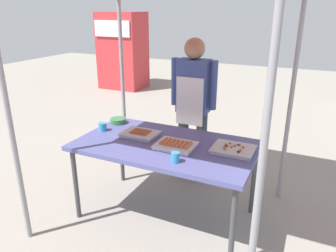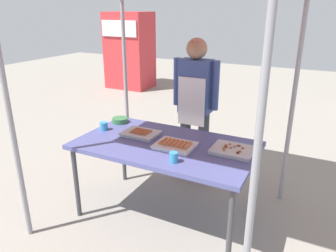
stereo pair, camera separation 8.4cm
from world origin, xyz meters
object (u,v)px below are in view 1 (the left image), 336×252
tray_meat_skewers (233,149)px  drink_cup_near_edge (103,127)px  vendor_woman (193,100)px  condiment_bowl (118,121)px  tray_pork_links (140,134)px  neighbor_stall_right (123,51)px  tray_grilled_sausages (175,145)px  drink_cup_by_wok (175,157)px  stall_table (166,149)px

tray_meat_skewers → drink_cup_near_edge: 1.29m
vendor_woman → condiment_bowl: bearing=38.8°
tray_pork_links → neighbor_stall_right: size_ratio=0.19×
tray_grilled_sausages → drink_cup_near_edge: drink_cup_near_edge is taller
drink_cup_near_edge → neighbor_stall_right: bearing=120.3°
tray_pork_links → vendor_woman: 0.79m
tray_meat_skewers → drink_cup_by_wok: size_ratio=4.11×
vendor_woman → neighbor_stall_right: size_ratio=0.89×
stall_table → neighbor_stall_right: (-3.25, 4.39, 0.21)m
condiment_bowl → drink_cup_by_wok: bearing=-32.5°
stall_table → tray_grilled_sausages: tray_grilled_sausages is taller
tray_meat_skewers → drink_cup_near_edge: bearing=-176.9°
stall_table → drink_cup_by_wok: size_ratio=18.78×
tray_grilled_sausages → drink_cup_by_wok: (0.11, -0.26, 0.02)m
tray_pork_links → neighbor_stall_right: (-2.95, 4.32, 0.14)m
tray_grilled_sausages → tray_meat_skewers: tray_grilled_sausages is taller
tray_grilled_sausages → condiment_bowl: size_ratio=2.08×
tray_grilled_sausages → drink_cup_near_edge: size_ratio=4.20×
tray_pork_links → drink_cup_near_edge: (-0.40, -0.04, 0.02)m
stall_table → tray_pork_links: (-0.30, 0.07, 0.07)m
stall_table → condiment_bowl: bearing=157.8°
condiment_bowl → neighbor_stall_right: bearing=122.0°
tray_meat_skewers → condiment_bowl: size_ratio=2.15×
vendor_woman → neighbor_stall_right: neighbor_stall_right is taller
tray_meat_skewers → stall_table: bearing=-170.9°
tray_pork_links → neighbor_stall_right: 5.24m
tray_meat_skewers → tray_grilled_sausages: bearing=-163.9°
condiment_bowl → drink_cup_near_edge: size_ratio=2.02×
drink_cup_by_wok → tray_pork_links: bearing=144.8°
tray_meat_skewers → drink_cup_near_edge: (-1.29, -0.07, 0.02)m
tray_grilled_sausages → vendor_woman: bearing=100.9°
tray_pork_links → stall_table: bearing=-13.1°
stall_table → condiment_bowl: size_ratio=9.81×
tray_meat_skewers → neighbor_stall_right: size_ratio=0.19×
tray_pork_links → condiment_bowl: 0.44m
drink_cup_near_edge → neighbor_stall_right: neighbor_stall_right is taller
tray_grilled_sausages → tray_pork_links: tray_grilled_sausages is taller
tray_grilled_sausages → vendor_woman: 0.87m
condiment_bowl → drink_cup_by_wok: size_ratio=1.91×
stall_table → tray_grilled_sausages: size_ratio=4.71×
tray_pork_links → neighbor_stall_right: bearing=124.3°
tray_pork_links → drink_cup_by_wok: bearing=-35.2°
tray_meat_skewers → condiment_bowl: condiment_bowl is taller
drink_cup_near_edge → vendor_woman: vendor_woman is taller
tray_pork_links → vendor_woman: size_ratio=0.21×
stall_table → tray_grilled_sausages: 0.14m
tray_grilled_sausages → drink_cup_near_edge: bearing=175.2°
tray_grilled_sausages → neighbor_stall_right: bearing=127.2°
vendor_woman → drink_cup_by_wok: bearing=104.1°
tray_pork_links → drink_cup_near_edge: drink_cup_near_edge is taller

